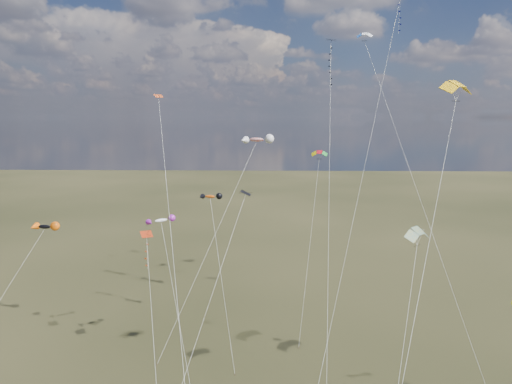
{
  "coord_description": "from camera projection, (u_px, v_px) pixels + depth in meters",
  "views": [
    {
      "loc": [
        1.22,
        -26.39,
        26.28
      ],
      "look_at": [
        0.0,
        18.0,
        19.0
      ],
      "focal_mm": 32.0,
      "sensor_mm": 36.0,
      "label": 1
    }
  ],
  "objects": [
    {
      "name": "diamond_black_high",
      "position": [
        330.0,
        79.0,
        56.61
      ],
      "size": [
        3.68,
        26.75,
        36.12
      ],
      "color": "black",
      "rests_on": "ground"
    },
    {
      "name": "diamond_navy_tall",
      "position": [
        393.0,
        43.0,
        55.76
      ],
      "size": [
        12.75,
        23.21,
        41.2
      ],
      "color": "#0D1655",
      "rests_on": "ground"
    },
    {
      "name": "diamond_black_mid",
      "position": [
        227.0,
        248.0,
        40.5
      ],
      "size": [
        7.04,
        13.25,
        19.51
      ],
      "color": "black",
      "rests_on": "ground"
    },
    {
      "name": "diamond_red_low",
      "position": [
        148.0,
        257.0,
        46.51
      ],
      "size": [
        4.09,
        11.14,
        14.72
      ],
      "color": "#9E290E",
      "rests_on": "ground"
    },
    {
      "name": "diamond_orange_center",
      "position": [
        169.0,
        208.0,
        38.4
      ],
      "size": [
        6.14,
        17.1,
        28.42
      ],
      "color": "#C8471A",
      "rests_on": "ground"
    },
    {
      "name": "parafoil_yellow",
      "position": [
        457.0,
        85.0,
        31.99
      ],
      "size": [
        10.27,
        15.12,
        29.29
      ],
      "color": "gold",
      "rests_on": "ground"
    },
    {
      "name": "parafoil_blue_white",
      "position": [
        366.0,
        36.0,
        59.08
      ],
      "size": [
        9.88,
        22.92,
        37.57
      ],
      "color": "blue",
      "rests_on": "ground"
    },
    {
      "name": "parafoil_striped",
      "position": [
        418.0,
        231.0,
        42.53
      ],
      "size": [
        6.99,
        13.54,
        16.61
      ],
      "color": "#D6A109",
      "rests_on": "ground"
    },
    {
      "name": "parafoil_tricolor",
      "position": [
        319.0,
        153.0,
        60.51
      ],
      "size": [
        4.37,
        12.57,
        22.25
      ],
      "color": "#D7C206",
      "rests_on": "ground"
    },
    {
      "name": "novelty_black_orange",
      "position": [
        44.0,
        227.0,
        55.43
      ],
      "size": [
        7.64,
        9.62,
        13.78
      ],
      "color": "black",
      "rests_on": "ground"
    },
    {
      "name": "novelty_orange_black",
      "position": [
        210.0,
        197.0,
        54.39
      ],
      "size": [
        4.99,
        10.97,
        17.4
      ],
      "color": "#E2540F",
      "rests_on": "ground"
    },
    {
      "name": "novelty_white_purple",
      "position": [
        161.0,
        221.0,
        48.39
      ],
      "size": [
        5.69,
        8.9,
        15.91
      ],
      "color": "white",
      "rests_on": "ground"
    },
    {
      "name": "novelty_redwhite_stripe",
      "position": [
        256.0,
        140.0,
        58.28
      ],
      "size": [
        12.47,
        14.99,
        24.14
      ],
      "color": "red",
      "rests_on": "ground"
    }
  ]
}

